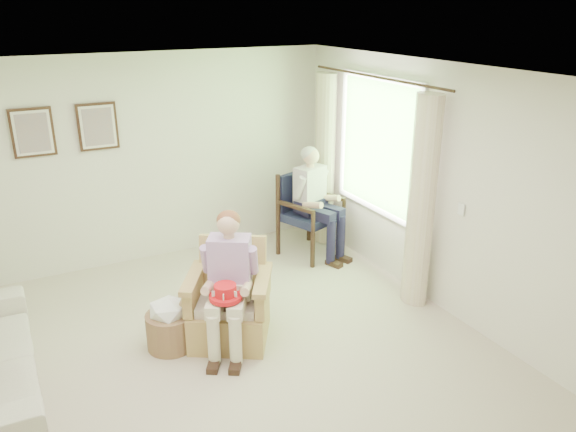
% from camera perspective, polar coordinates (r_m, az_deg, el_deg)
% --- Properties ---
extents(floor, '(5.50, 5.50, 0.00)m').
position_cam_1_polar(floor, '(5.33, -6.23, -15.24)').
color(floor, '#C2B49C').
rests_on(floor, ground).
extents(back_wall, '(5.00, 0.04, 2.60)m').
position_cam_1_polar(back_wall, '(7.20, -14.85, 5.42)').
color(back_wall, silver).
rests_on(back_wall, ground).
extents(right_wall, '(0.04, 5.50, 2.60)m').
position_cam_1_polar(right_wall, '(5.97, 16.11, 2.18)').
color(right_wall, silver).
rests_on(right_wall, ground).
extents(ceiling, '(5.00, 5.50, 0.02)m').
position_cam_1_polar(ceiling, '(4.35, -7.59, 13.70)').
color(ceiling, white).
rests_on(ceiling, back_wall).
extents(window, '(0.13, 2.50, 1.63)m').
position_cam_1_polar(window, '(6.75, 9.16, 7.37)').
color(window, '#2D6B23').
rests_on(window, right_wall).
extents(curtain_left, '(0.34, 0.34, 2.30)m').
position_cam_1_polar(curtain_left, '(6.06, 13.39, 1.21)').
color(curtain_left, beige).
rests_on(curtain_left, ground).
extents(curtain_right, '(0.34, 0.34, 2.30)m').
position_cam_1_polar(curtain_right, '(7.57, 3.75, 5.65)').
color(curtain_right, beige).
rests_on(curtain_right, ground).
extents(framed_print_left, '(0.45, 0.05, 0.55)m').
position_cam_1_polar(framed_print_left, '(6.90, -24.50, 7.72)').
color(framed_print_left, '#382114').
rests_on(framed_print_left, back_wall).
extents(framed_print_right, '(0.45, 0.05, 0.55)m').
position_cam_1_polar(framed_print_right, '(6.97, -18.76, 8.60)').
color(framed_print_right, '#382114').
rests_on(framed_print_right, back_wall).
extents(wicker_armchair, '(0.76, 0.75, 0.97)m').
position_cam_1_polar(wicker_armchair, '(5.62, -6.08, -9.40)').
color(wicker_armchair, tan).
rests_on(wicker_armchair, ground).
extents(wood_armchair, '(0.69, 0.65, 1.07)m').
position_cam_1_polar(wood_armchair, '(7.38, 1.99, 0.66)').
color(wood_armchair, black).
rests_on(wood_armchair, ground).
extents(person_wicker, '(0.40, 0.63, 1.32)m').
position_cam_1_polar(person_wicker, '(5.30, -5.74, -5.79)').
color(person_wicker, beige).
rests_on(person_wicker, ground).
extents(person_dark, '(0.40, 0.62, 1.42)m').
position_cam_1_polar(person_dark, '(7.15, 2.71, 2.18)').
color(person_dark, '#1B1836').
rests_on(person_dark, ground).
extents(red_hat, '(0.30, 0.30, 0.14)m').
position_cam_1_polar(red_hat, '(5.16, -6.37, -7.81)').
color(red_hat, red).
rests_on(red_hat, person_wicker).
extents(hatbox, '(0.47, 0.47, 0.67)m').
position_cam_1_polar(hatbox, '(5.58, -11.89, -10.55)').
color(hatbox, tan).
rests_on(hatbox, ground).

